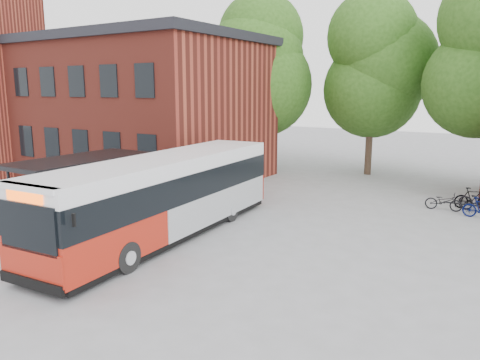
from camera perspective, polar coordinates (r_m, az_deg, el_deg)
The scene contains 8 objects.
ground at distance 16.83m, azimuth -5.77°, elevation -7.79°, with size 100.00×100.00×0.00m, color gray.
station_building at distance 31.42m, azimuth -14.69°, elevation 8.57°, with size 18.40×10.40×8.50m, color maroon, non-canonical shape.
bus_shelter at distance 18.83m, azimuth -18.64°, elevation -1.70°, with size 3.60×7.00×2.90m, color black, non-canonical shape.
tree_0 at distance 32.63m, azimuth 3.18°, elevation 11.18°, with size 7.92×7.92×11.00m, color #234913, non-canonical shape.
tree_1 at distance 30.82m, azimuth 15.75°, elevation 10.24°, with size 7.92×7.92×10.40m, color #234913, non-canonical shape.
city_bus at distance 17.41m, azimuth -9.05°, elevation -2.09°, with size 2.52×11.83×3.01m, color #A71F10, non-canonical shape.
bicycle_0 at distance 23.10m, azimuth 23.58°, elevation -2.40°, with size 0.55×1.58×0.83m, color black.
bicycle_1 at distance 23.94m, azimuth 26.55°, elevation -2.00°, with size 0.46×1.64×0.99m, color black.
Camera 1 is at (9.87, -12.51, 5.42)m, focal length 35.00 mm.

